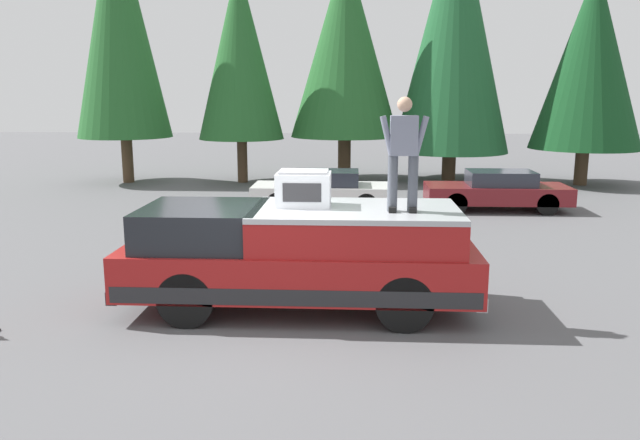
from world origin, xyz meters
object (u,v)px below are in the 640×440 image
(parked_car_maroon, at_px, (497,191))
(parked_car_white, at_px, (324,190))
(person_on_truck_bed, at_px, (404,151))
(compressor_unit, at_px, (304,188))
(pickup_truck, at_px, (300,256))

(parked_car_maroon, bearing_deg, parked_car_white, 92.43)
(person_on_truck_bed, bearing_deg, parked_car_maroon, -20.75)
(compressor_unit, distance_m, person_on_truck_bed, 1.68)
(pickup_truck, distance_m, person_on_truck_bed, 2.31)
(compressor_unit, height_order, person_on_truck_bed, person_on_truck_bed)
(person_on_truck_bed, bearing_deg, pickup_truck, 80.83)
(pickup_truck, relative_size, parked_car_maroon, 1.35)
(person_on_truck_bed, height_order, parked_car_white, person_on_truck_bed)
(person_on_truck_bed, relative_size, parked_car_maroon, 0.41)
(compressor_unit, bearing_deg, parked_car_white, 0.76)
(pickup_truck, relative_size, parked_car_white, 1.35)
(pickup_truck, relative_size, person_on_truck_bed, 3.28)
(pickup_truck, bearing_deg, parked_car_white, 0.37)
(person_on_truck_bed, distance_m, parked_car_maroon, 10.00)
(person_on_truck_bed, bearing_deg, compressor_unit, 75.47)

